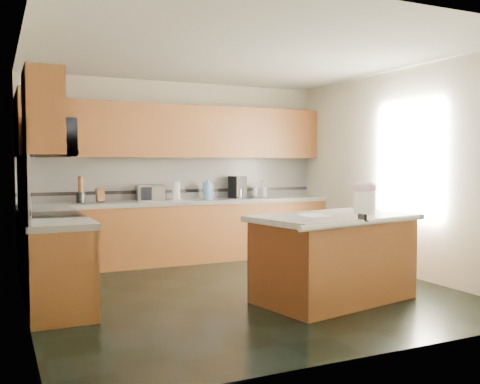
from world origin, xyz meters
TOP-DOWN VIEW (x-y plane):
  - floor at (0.00, 0.00)m, footprint 4.60×4.60m
  - ceiling at (0.00, 0.00)m, footprint 4.60×4.60m
  - wall_back at (0.00, 2.32)m, footprint 4.60×0.04m
  - wall_front at (0.00, -2.32)m, footprint 4.60×0.04m
  - wall_left at (-2.32, 0.00)m, footprint 0.04×4.60m
  - wall_right at (2.32, 0.00)m, footprint 0.04×4.60m
  - back_base_cab at (0.00, 2.00)m, footprint 4.60×0.60m
  - back_countertop at (0.00, 2.00)m, footprint 4.60×0.64m
  - back_upper_cab at (0.00, 2.13)m, footprint 4.60×0.33m
  - back_backsplash at (0.00, 2.29)m, footprint 4.60×0.02m
  - back_accent_band at (0.00, 2.28)m, footprint 4.60×0.01m
  - left_base_cab_rear at (-2.00, 1.29)m, footprint 0.60×0.82m
  - left_counter_rear at (-2.00, 1.29)m, footprint 0.64×0.82m
  - left_base_cab_front at (-2.00, -0.24)m, footprint 0.60×0.72m
  - left_counter_front at (-2.00, -0.24)m, footprint 0.64×0.72m
  - left_backsplash at (-2.29, 0.55)m, footprint 0.02×2.30m
  - left_accent_band at (-2.28, 0.55)m, footprint 0.01×2.30m
  - left_upper_cab_rear at (-2.13, 1.42)m, footprint 0.33×1.09m
  - left_upper_cab_front at (-2.13, -0.24)m, footprint 0.33×0.72m
  - range_body at (-2.00, 0.50)m, footprint 0.60×0.76m
  - range_oven_door at (-1.71, 0.50)m, footprint 0.02×0.68m
  - range_cooktop at (-2.00, 0.50)m, footprint 0.62×0.78m
  - range_handle at (-1.68, 0.50)m, footprint 0.02×0.66m
  - range_backguard at (-2.26, 0.50)m, footprint 0.06×0.76m
  - microwave at (-2.00, 0.50)m, footprint 0.50×0.73m
  - island_base at (0.73, -0.79)m, footprint 1.78×1.24m
  - island_top at (0.73, -0.79)m, footprint 1.89×1.35m
  - island_bullnose at (0.73, -1.30)m, footprint 1.70×0.41m
  - treat_jar at (1.12, -0.81)m, footprint 0.25×0.25m
  - treat_jar_lid at (1.12, -0.81)m, footprint 0.26×0.26m
  - treat_jar_knob at (1.12, -0.81)m, footprint 0.08×0.03m
  - treat_jar_knob_end_l at (1.07, -0.81)m, footprint 0.05×0.05m
  - treat_jar_knob_end_r at (1.16, -0.81)m, footprint 0.05×0.05m
  - soap_bottle_island at (1.25, -0.58)m, footprint 0.14×0.14m
  - paper_sheet_a at (0.49, -0.82)m, footprint 0.29×0.23m
  - paper_sheet_b at (0.51, -0.67)m, footprint 0.30×0.26m
  - clamp_body at (0.72, -1.28)m, footprint 0.04×0.10m
  - clamp_handle at (0.72, -1.34)m, footprint 0.02×0.07m
  - knife_block at (-1.22, 2.05)m, footprint 0.12×0.15m
  - utensil_crock at (-1.47, 2.08)m, footprint 0.12×0.12m
  - utensil_bundle at (-1.47, 2.08)m, footprint 0.07×0.07m
  - toaster_oven at (-0.50, 2.05)m, footprint 0.42×0.32m
  - toaster_oven_door at (-0.50, 1.92)m, footprint 0.35×0.01m
  - paper_towel at (-0.09, 2.10)m, footprint 0.12×0.12m
  - paper_towel_base at (-0.09, 2.10)m, footprint 0.18×0.18m
  - water_jug at (0.40, 2.06)m, footprint 0.15×0.15m
  - water_jug_neck at (0.40, 2.06)m, footprint 0.07×0.07m
  - coffee_maker at (0.90, 2.08)m, footprint 0.25×0.27m
  - coffee_carafe at (0.90, 2.03)m, footprint 0.14×0.14m
  - soap_bottle_back at (1.33, 2.05)m, footprint 0.15×0.15m
  - soap_back_cap at (1.33, 2.05)m, footprint 0.02×0.02m
  - window_light_proxy at (2.29, -0.20)m, footprint 0.02×1.40m

SIDE VIEW (x-z plane):
  - floor at x=0.00m, z-range 0.00..0.00m
  - range_oven_door at x=-1.71m, z-range 0.12..0.68m
  - back_base_cab at x=0.00m, z-range 0.00..0.86m
  - left_base_cab_rear at x=-2.00m, z-range 0.00..0.86m
  - left_base_cab_front at x=-2.00m, z-range 0.00..0.86m
  - island_base at x=0.73m, z-range 0.00..0.86m
  - range_body at x=-2.00m, z-range 0.00..0.88m
  - range_handle at x=-1.68m, z-range 0.77..0.79m
  - back_countertop at x=0.00m, z-range 0.86..0.92m
  - left_counter_rear at x=-2.00m, z-range 0.86..0.92m
  - left_counter_front at x=-2.00m, z-range 0.86..0.92m
  - island_top at x=0.73m, z-range 0.86..0.92m
  - island_bullnose at x=0.73m, z-range 0.86..0.92m
  - range_cooktop at x=-2.00m, z-range 0.88..0.92m
  - clamp_handle at x=0.72m, z-range 0.90..0.92m
  - paper_sheet_a at x=0.49m, z-range 0.92..0.92m
  - paper_sheet_b at x=0.51m, z-range 0.92..0.92m
  - paper_towel_base at x=-0.09m, z-range 0.92..0.93m
  - clamp_body at x=0.72m, z-range 0.89..0.97m
  - coffee_carafe at x=0.90m, z-range 0.92..1.06m
  - utensil_crock at x=-1.47m, z-range 0.92..1.07m
  - knife_block at x=-1.22m, z-range 0.91..1.12m
  - range_backguard at x=-2.26m, z-range 0.93..1.11m
  - toaster_oven at x=-0.50m, z-range 0.92..1.15m
  - toaster_oven_door at x=-0.50m, z-range 0.94..1.13m
  - back_accent_band at x=0.00m, z-range 1.02..1.06m
  - left_accent_band at x=-2.28m, z-range 1.02..1.06m
  - soap_bottle_back at x=1.33m, z-range 0.92..1.16m
  - treat_jar at x=1.12m, z-range 0.92..1.17m
  - water_jug at x=0.40m, z-range 0.92..1.17m
  - paper_towel at x=-0.09m, z-range 0.92..1.19m
  - soap_bottle_island at x=1.25m, z-range 0.92..1.24m
  - coffee_maker at x=0.90m, z-range 0.92..1.26m
  - soap_back_cap at x=1.33m, z-range 1.16..1.19m
  - utensil_bundle at x=-1.47m, z-range 1.07..1.29m
  - water_jug_neck at x=0.40m, z-range 1.17..1.21m
  - treat_jar_lid at x=1.12m, z-range 1.13..1.29m
  - back_backsplash at x=0.00m, z-range 0.92..1.55m
  - left_backsplash at x=-2.29m, z-range 0.92..1.55m
  - treat_jar_knob at x=1.12m, z-range 1.25..1.28m
  - treat_jar_knob_end_l at x=1.07m, z-range 1.24..1.28m
  - treat_jar_knob_end_r at x=1.16m, z-range 1.24..1.28m
  - wall_back at x=0.00m, z-range 0.00..2.70m
  - wall_front at x=0.00m, z-range 0.00..2.70m
  - wall_left at x=-2.32m, z-range 0.00..2.70m
  - wall_right at x=2.32m, z-range 0.00..2.70m
  - window_light_proxy at x=2.29m, z-range 0.95..2.05m
  - microwave at x=-2.00m, z-range 1.53..1.94m
  - back_upper_cab at x=0.00m, z-range 1.55..2.33m
  - left_upper_cab_rear at x=-2.13m, z-range 1.55..2.33m
  - left_upper_cab_front at x=-2.13m, z-range 1.55..2.33m
  - ceiling at x=0.00m, z-range 2.70..2.70m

